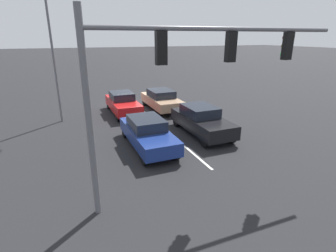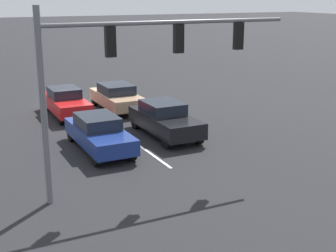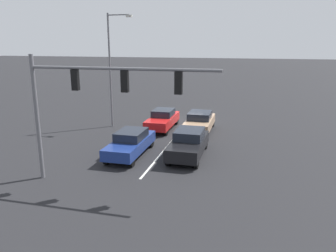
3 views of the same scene
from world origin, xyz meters
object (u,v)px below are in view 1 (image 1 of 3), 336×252
object	(u,v)px
car_tan_leftlane_second	(161,100)
street_lamp_right_shoulder	(55,41)
car_red_midlane_second	(123,103)
traffic_signal_gantry	(183,67)
car_navy_midlane_front	(147,133)
car_black_leftlane_front	(201,120)

from	to	relation	value
car_tan_leftlane_second	street_lamp_right_shoulder	xyz separation A→B (m)	(6.93, 0.22, 4.25)
car_red_midlane_second	street_lamp_right_shoulder	size ratio (longest dim) A/B	0.52
car_red_midlane_second	traffic_signal_gantry	world-z (taller)	traffic_signal_gantry
car_tan_leftlane_second	traffic_signal_gantry	bearing A→B (deg)	72.63
street_lamp_right_shoulder	car_navy_midlane_front	bearing A→B (deg)	121.10
car_navy_midlane_front	car_red_midlane_second	xyz separation A→B (m)	(-0.24, -6.49, 0.00)
car_red_midlane_second	car_tan_leftlane_second	xyz separation A→B (m)	(-2.96, 0.07, 0.01)
car_tan_leftlane_second	street_lamp_right_shoulder	world-z (taller)	street_lamp_right_shoulder
car_black_leftlane_front	traffic_signal_gantry	distance (m)	7.18
car_navy_midlane_front	car_black_leftlane_front	distance (m)	3.50
car_navy_midlane_front	street_lamp_right_shoulder	world-z (taller)	street_lamp_right_shoulder
car_tan_leftlane_second	traffic_signal_gantry	xyz separation A→B (m)	(3.37, 10.78, 3.67)
car_tan_leftlane_second	car_navy_midlane_front	bearing A→B (deg)	63.53
traffic_signal_gantry	street_lamp_right_shoulder	world-z (taller)	street_lamp_right_shoulder
car_black_leftlane_front	car_red_midlane_second	size ratio (longest dim) A/B	1.01
traffic_signal_gantry	car_tan_leftlane_second	bearing A→B (deg)	-107.37
car_red_midlane_second	street_lamp_right_shoulder	xyz separation A→B (m)	(3.98, 0.29, 4.27)
car_navy_midlane_front	street_lamp_right_shoulder	distance (m)	8.40
car_black_leftlane_front	car_tan_leftlane_second	xyz separation A→B (m)	(0.25, -5.76, -0.02)
car_black_leftlane_front	traffic_signal_gantry	bearing A→B (deg)	54.19
car_tan_leftlane_second	street_lamp_right_shoulder	bearing A→B (deg)	1.84
car_navy_midlane_front	car_tan_leftlane_second	bearing A→B (deg)	-116.47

